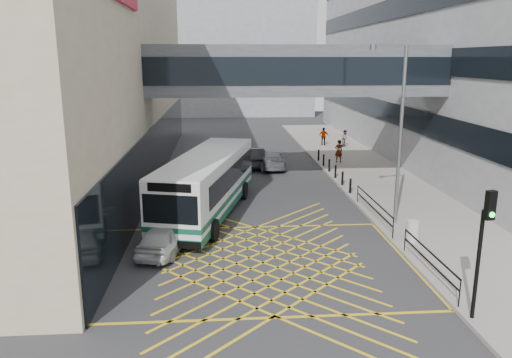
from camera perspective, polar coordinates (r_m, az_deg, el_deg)
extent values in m
plane|color=#333335|center=(20.88, 0.81, -9.56)|extent=(120.00, 120.00, 0.00)
cube|color=black|center=(35.92, -10.97, 3.41)|extent=(0.10, 41.50, 4.00)
cube|color=black|center=(45.43, 13.45, 7.93)|extent=(0.10, 43.50, 1.60)
cube|color=black|center=(45.23, 13.74, 12.97)|extent=(0.10, 43.50, 1.60)
cube|color=black|center=(45.39, 14.03, 18.02)|extent=(0.10, 43.50, 1.60)
cube|color=gray|center=(79.12, -4.55, 14.15)|extent=(28.00, 16.00, 18.00)
cube|color=#494E53|center=(31.48, 4.49, 12.28)|extent=(20.00, 4.00, 3.00)
cube|color=black|center=(29.48, 5.09, 12.18)|extent=(19.50, 0.06, 1.60)
cube|color=black|center=(33.48, 3.96, 12.36)|extent=(19.50, 0.06, 1.60)
cube|color=gray|center=(36.67, 12.88, 0.45)|extent=(6.00, 54.00, 0.16)
cube|color=gold|center=(20.88, 0.81, -9.55)|extent=(12.00, 9.00, 0.01)
cube|color=silver|center=(26.62, -5.61, -0.41)|extent=(5.38, 11.89, 2.85)
cube|color=#0E4A35|center=(26.95, -5.55, -2.98)|extent=(5.44, 11.94, 0.36)
cube|color=#0E4A35|center=(26.80, -5.58, -1.83)|extent=(5.46, 11.95, 0.23)
cube|color=black|center=(27.13, -5.28, 0.67)|extent=(5.09, 10.47, 1.11)
cube|color=black|center=(21.25, -9.77, -3.44)|extent=(2.37, 0.67, 1.27)
cube|color=black|center=(20.97, -9.89, -0.98)|extent=(1.86, 0.52, 0.37)
cube|color=silver|center=(26.31, -5.68, 2.62)|extent=(5.34, 11.78, 0.11)
cube|color=black|center=(21.72, -9.63, -7.31)|extent=(2.58, 0.75, 0.32)
cube|color=black|center=(32.38, -2.84, -0.13)|extent=(2.58, 0.75, 0.32)
cylinder|color=black|center=(23.93, -11.05, -5.39)|extent=(0.54, 1.09, 1.05)
cylinder|color=black|center=(23.14, -4.86, -5.84)|extent=(0.54, 1.09, 1.05)
cylinder|color=black|center=(30.43, -6.28, -1.10)|extent=(0.54, 1.09, 1.05)
cylinder|color=black|center=(29.82, -1.37, -1.33)|extent=(0.54, 1.09, 1.05)
imported|color=#B9B9BB|center=(22.09, -10.39, -6.58)|extent=(2.70, 4.52, 1.35)
imported|color=black|center=(38.81, -0.32, 2.51)|extent=(2.19, 4.82, 1.47)
imported|color=gray|center=(38.24, 1.65, 2.32)|extent=(2.17, 4.73, 1.45)
cylinder|color=black|center=(17.19, 24.01, -8.98)|extent=(0.15, 0.15, 3.60)
cube|color=black|center=(16.40, 25.21, -2.73)|extent=(0.33, 0.25, 0.90)
sphere|color=#19E533|center=(16.39, 25.36, -3.72)|extent=(0.20, 0.20, 0.17)
cylinder|color=slate|center=(25.21, 16.16, 4.56)|extent=(0.20, 0.20, 8.65)
cube|color=slate|center=(24.49, 15.07, 14.55)|extent=(1.72, 0.45, 0.11)
cylinder|color=slate|center=(24.07, 13.22, 14.47)|extent=(0.36, 0.36, 0.27)
cylinder|color=#ADA89E|center=(23.68, 17.49, -5.69)|extent=(0.56, 0.56, 0.96)
cube|color=black|center=(20.13, 19.25, -7.86)|extent=(0.05, 5.00, 0.05)
cube|color=black|center=(20.27, 19.16, -8.91)|extent=(0.05, 5.00, 0.05)
cube|color=black|center=(26.34, 13.31, -2.41)|extent=(0.05, 6.00, 0.05)
cube|color=black|center=(26.45, 13.27, -3.24)|extent=(0.05, 6.00, 0.05)
cylinder|color=black|center=(18.23, 22.25, -11.96)|extent=(0.04, 0.04, 1.00)
cylinder|color=black|center=(22.44, 16.66, -6.66)|extent=(0.04, 0.04, 1.00)
cylinder|color=black|center=(23.76, 15.39, -5.43)|extent=(0.04, 0.04, 1.00)
cylinder|color=black|center=(29.23, 11.53, -1.65)|extent=(0.04, 0.04, 1.00)
cylinder|color=black|center=(31.13, 10.73, -0.77)|extent=(0.14, 0.14, 0.90)
cylinder|color=black|center=(33.01, 9.85, 0.09)|extent=(0.14, 0.14, 0.90)
cylinder|color=black|center=(34.90, 9.07, 0.86)|extent=(0.14, 0.14, 0.90)
cylinder|color=black|center=(36.80, 8.37, 1.55)|extent=(0.14, 0.14, 0.90)
cylinder|color=black|center=(38.71, 7.74, 2.17)|extent=(0.14, 0.14, 0.90)
cylinder|color=black|center=(40.64, 7.17, 2.73)|extent=(0.14, 0.14, 0.90)
imported|color=gray|center=(40.16, 9.43, 3.16)|extent=(0.80, 0.64, 1.79)
imported|color=gray|center=(47.41, 10.15, 4.58)|extent=(0.86, 0.84, 1.56)
imported|color=gray|center=(47.96, 7.74, 4.85)|extent=(1.08, 0.72, 1.68)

